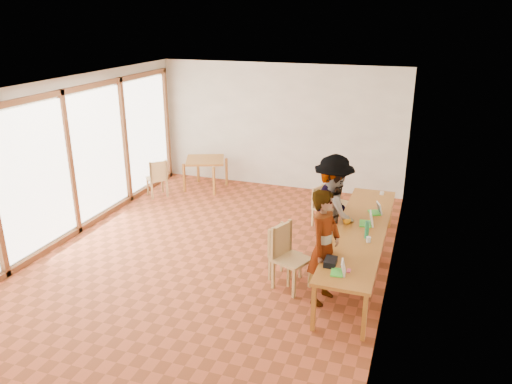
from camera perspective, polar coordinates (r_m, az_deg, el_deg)
ground at (r=9.07m, az=-4.63°, el=-7.12°), size 8.00×8.00×0.00m
wall_back at (r=12.13m, az=2.77°, el=7.47°), size 6.00×0.10×3.00m
wall_front at (r=5.41m, az=-22.51°, el=-10.72°), size 6.00×0.10×3.00m
wall_right at (r=7.83m, az=15.63°, el=-0.36°), size 0.10×8.00×3.00m
window_wall at (r=10.03m, az=-20.61°, el=3.52°), size 0.10×8.00×3.00m
ceiling at (r=8.16m, az=-5.23°, el=12.13°), size 6.00×8.00×0.04m
communal_table at (r=8.43m, az=11.89°, el=-4.41°), size 0.80×4.00×0.75m
side_table at (r=12.17m, az=-5.82°, el=3.40°), size 0.90×0.90×0.75m
chair_near at (r=8.09m, az=2.81°, el=-6.29°), size 0.52×0.52×0.47m
chair_mid at (r=7.82m, az=3.52°, el=-6.57°), size 0.63×0.63×0.55m
chair_far at (r=10.14m, az=7.42°, el=-1.14°), size 0.49×0.49×0.43m
chair_empty at (r=10.25m, az=9.41°, el=-0.65°), size 0.54×0.54×0.48m
chair_spare at (r=11.78m, az=-11.17°, el=1.95°), size 0.59×0.59×0.48m
person_near at (r=7.39m, az=7.79°, el=-6.25°), size 0.56×0.72×1.76m
person_mid at (r=8.68m, az=8.94°, el=-2.46°), size 0.83×0.96×1.69m
person_far at (r=8.69m, az=8.73°, el=-1.79°), size 0.81×1.27×1.87m
laptop_near at (r=6.96m, az=9.59°, el=-8.79°), size 0.22×0.25×0.19m
laptop_mid at (r=8.57m, az=12.72°, el=-3.27°), size 0.26×0.29×0.23m
laptop_far at (r=9.07m, az=13.63°, el=-2.06°), size 0.28×0.29×0.20m
yellow_mug at (r=8.53m, az=10.33°, el=-3.24°), size 0.17×0.17×0.11m
green_bottle at (r=8.04m, az=12.56°, el=-4.24°), size 0.07×0.07×0.28m
clear_glass at (r=7.94m, az=12.74°, el=-5.32°), size 0.07×0.07×0.09m
condiment_cup at (r=10.02m, az=14.20°, el=-0.13°), size 0.08×0.08×0.06m
pink_phone at (r=7.07m, az=10.55°, el=-8.83°), size 0.05×0.10×0.01m
black_pouch at (r=7.17m, az=8.51°, el=-7.91°), size 0.16×0.26×0.09m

